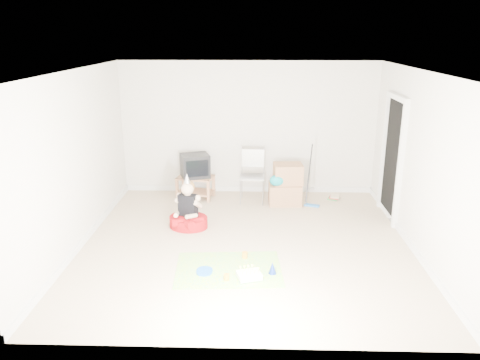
{
  "coord_description": "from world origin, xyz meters",
  "views": [
    {
      "loc": [
        0.11,
        -6.56,
        3.11
      ],
      "look_at": [
        -0.1,
        0.4,
        0.9
      ],
      "focal_mm": 35.0,
      "sensor_mm": 36.0,
      "label": 1
    }
  ],
  "objects_px": {
    "crt_tv": "(195,166)",
    "seated_woman": "(188,215)",
    "birthday_cake": "(249,276)",
    "folding_chair": "(252,177)",
    "cardboard_boxes": "(286,185)",
    "tv_stand": "(196,185)"
  },
  "relations": [
    {
      "from": "cardboard_boxes",
      "to": "seated_woman",
      "type": "relative_size",
      "value": 0.82
    },
    {
      "from": "tv_stand",
      "to": "cardboard_boxes",
      "type": "relative_size",
      "value": 0.99
    },
    {
      "from": "folding_chair",
      "to": "cardboard_boxes",
      "type": "bearing_deg",
      "value": -7.76
    },
    {
      "from": "crt_tv",
      "to": "cardboard_boxes",
      "type": "height_order",
      "value": "crt_tv"
    },
    {
      "from": "crt_tv",
      "to": "birthday_cake",
      "type": "bearing_deg",
      "value": -89.87
    },
    {
      "from": "tv_stand",
      "to": "crt_tv",
      "type": "distance_m",
      "value": 0.4
    },
    {
      "from": "tv_stand",
      "to": "seated_woman",
      "type": "relative_size",
      "value": 0.81
    },
    {
      "from": "birthday_cake",
      "to": "seated_woman",
      "type": "bearing_deg",
      "value": 121.35
    },
    {
      "from": "folding_chair",
      "to": "seated_woman",
      "type": "distance_m",
      "value": 1.67
    },
    {
      "from": "cardboard_boxes",
      "to": "birthday_cake",
      "type": "xyz_separation_m",
      "value": [
        -0.65,
        -2.87,
        -0.33
      ]
    },
    {
      "from": "crt_tv",
      "to": "birthday_cake",
      "type": "height_order",
      "value": "crt_tv"
    },
    {
      "from": "tv_stand",
      "to": "cardboard_boxes",
      "type": "height_order",
      "value": "cardboard_boxes"
    },
    {
      "from": "tv_stand",
      "to": "birthday_cake",
      "type": "distance_m",
      "value": 3.33
    },
    {
      "from": "crt_tv",
      "to": "seated_woman",
      "type": "relative_size",
      "value": 0.56
    },
    {
      "from": "tv_stand",
      "to": "crt_tv",
      "type": "height_order",
      "value": "crt_tv"
    },
    {
      "from": "cardboard_boxes",
      "to": "crt_tv",
      "type": "bearing_deg",
      "value": 171.25
    },
    {
      "from": "birthday_cake",
      "to": "cardboard_boxes",
      "type": "bearing_deg",
      "value": 77.23
    },
    {
      "from": "cardboard_boxes",
      "to": "seated_woman",
      "type": "height_order",
      "value": "seated_woman"
    },
    {
      "from": "folding_chair",
      "to": "cardboard_boxes",
      "type": "height_order",
      "value": "folding_chair"
    },
    {
      "from": "cardboard_boxes",
      "to": "birthday_cake",
      "type": "relative_size",
      "value": 2.11
    },
    {
      "from": "seated_woman",
      "to": "birthday_cake",
      "type": "bearing_deg",
      "value": -58.65
    },
    {
      "from": "tv_stand",
      "to": "folding_chair",
      "type": "bearing_deg",
      "value": -9.31
    }
  ]
}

